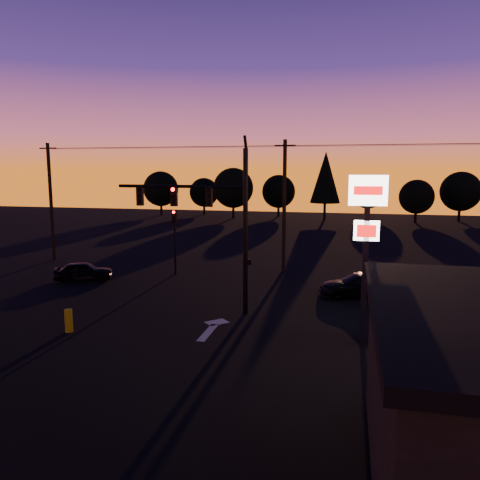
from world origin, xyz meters
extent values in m
plane|color=black|center=(0.00, 0.00, 0.00)|extent=(120.00, 120.00, 0.00)
cube|color=beige|center=(0.50, 1.00, 0.01)|extent=(0.35, 2.20, 0.01)
cube|color=beige|center=(0.50, 2.40, 0.01)|extent=(1.20, 1.20, 0.01)
cylinder|color=black|center=(1.50, 4.00, 4.00)|extent=(0.24, 0.24, 8.00)
cylinder|color=black|center=(1.50, 4.00, 8.20)|extent=(0.14, 0.52, 0.76)
cylinder|color=black|center=(-1.75, 4.00, 6.20)|extent=(6.50, 0.16, 0.16)
cube|color=black|center=(-0.30, 4.00, 5.70)|extent=(0.32, 0.22, 0.95)
sphere|color=black|center=(-0.30, 3.87, 6.05)|extent=(0.18, 0.18, 0.18)
sphere|color=black|center=(-0.30, 3.87, 5.75)|extent=(0.18, 0.18, 0.18)
sphere|color=black|center=(-0.30, 3.87, 5.45)|extent=(0.18, 0.18, 0.18)
cube|color=black|center=(-2.10, 4.00, 5.70)|extent=(0.32, 0.22, 0.95)
sphere|color=#FF0705|center=(-2.10, 3.87, 6.05)|extent=(0.18, 0.18, 0.18)
sphere|color=black|center=(-2.10, 3.87, 5.75)|extent=(0.18, 0.18, 0.18)
sphere|color=black|center=(-2.10, 3.87, 5.45)|extent=(0.18, 0.18, 0.18)
cube|color=black|center=(-3.90, 4.00, 5.70)|extent=(0.32, 0.22, 0.95)
sphere|color=black|center=(-3.90, 3.87, 6.05)|extent=(0.18, 0.18, 0.18)
sphere|color=black|center=(-3.90, 3.87, 5.75)|extent=(0.18, 0.18, 0.18)
sphere|color=black|center=(-3.90, 3.87, 5.45)|extent=(0.18, 0.18, 0.18)
cube|color=black|center=(1.68, 4.00, 2.60)|extent=(0.22, 0.18, 0.28)
cylinder|color=black|center=(-5.00, 11.50, 1.80)|extent=(0.14, 0.14, 3.60)
cube|color=black|center=(-5.00, 11.50, 3.90)|extent=(0.30, 0.20, 0.90)
sphere|color=#FF0705|center=(-5.00, 11.38, 4.22)|extent=(0.18, 0.18, 0.18)
sphere|color=black|center=(-5.00, 11.38, 3.94)|extent=(0.18, 0.18, 0.18)
sphere|color=black|center=(-5.00, 11.38, 3.66)|extent=(0.18, 0.18, 0.18)
cube|color=black|center=(7.00, 1.50, 3.20)|extent=(0.22, 0.22, 6.40)
cube|color=white|center=(7.00, 1.50, 6.20)|extent=(1.50, 0.25, 1.20)
cube|color=red|center=(7.00, 1.36, 6.20)|extent=(1.10, 0.02, 0.35)
cube|color=white|center=(7.00, 1.50, 4.60)|extent=(1.00, 0.22, 0.80)
cube|color=red|center=(7.00, 1.37, 4.60)|extent=(0.75, 0.02, 0.50)
cylinder|color=black|center=(-16.00, 14.00, 4.50)|extent=(0.26, 0.26, 9.00)
cube|color=black|center=(-16.00, 14.00, 8.60)|extent=(1.40, 0.10, 0.10)
cylinder|color=black|center=(2.00, 14.00, 4.50)|extent=(0.26, 0.26, 9.00)
cube|color=black|center=(2.00, 14.00, 8.60)|extent=(1.40, 0.10, 0.10)
cylinder|color=black|center=(-7.00, 13.40, 8.55)|extent=(18.00, 0.02, 0.02)
cylinder|color=black|center=(-7.00, 14.00, 8.60)|extent=(18.00, 0.02, 0.02)
cylinder|color=black|center=(-7.00, 14.60, 8.55)|extent=(18.00, 0.02, 0.02)
cylinder|color=black|center=(11.00, 13.40, 8.55)|extent=(18.00, 0.02, 0.02)
cylinder|color=black|center=(11.00, 14.00, 8.60)|extent=(18.00, 0.02, 0.02)
cylinder|color=black|center=(11.00, 14.60, 8.55)|extent=(18.00, 0.02, 0.02)
cube|color=black|center=(9.00, -3.48, 1.40)|extent=(2.20, 0.05, 1.60)
cylinder|color=#D7D70C|center=(-5.44, -0.28, 0.50)|extent=(0.33, 0.33, 1.00)
cylinder|color=black|center=(-22.00, 50.00, 0.81)|extent=(0.36, 0.36, 1.62)
sphere|color=black|center=(-22.00, 50.00, 4.06)|extent=(5.36, 5.36, 5.36)
cylinder|color=black|center=(-16.00, 53.00, 0.69)|extent=(0.36, 0.36, 1.38)
sphere|color=black|center=(-16.00, 53.00, 3.44)|extent=(4.54, 4.54, 4.54)
cylinder|color=black|center=(-10.00, 48.00, 0.88)|extent=(0.36, 0.36, 1.75)
sphere|color=black|center=(-10.00, 48.00, 4.38)|extent=(5.77, 5.78, 5.78)
cylinder|color=black|center=(-4.00, 52.00, 0.75)|extent=(0.36, 0.36, 1.50)
sphere|color=black|center=(-4.00, 52.00, 3.75)|extent=(4.95, 4.95, 4.95)
cylinder|color=black|center=(3.00, 49.00, 1.19)|extent=(0.36, 0.36, 2.38)
cone|color=black|center=(3.00, 49.00, 5.94)|extent=(4.18, 4.18, 7.12)
cylinder|color=black|center=(9.00, 54.00, 0.75)|extent=(0.36, 0.36, 1.50)
sphere|color=black|center=(9.00, 54.00, 3.75)|extent=(4.95, 4.95, 4.95)
cylinder|color=black|center=(15.00, 48.00, 0.69)|extent=(0.36, 0.36, 1.38)
sphere|color=black|center=(15.00, 48.00, 3.44)|extent=(4.54, 4.54, 4.54)
cylinder|color=black|center=(21.00, 51.00, 0.81)|extent=(0.36, 0.36, 1.62)
sphere|color=black|center=(21.00, 51.00, 4.06)|extent=(5.36, 5.36, 5.36)
imported|color=black|center=(-10.04, 8.43, 0.61)|extent=(3.84, 2.75, 1.22)
imported|color=black|center=(7.04, 8.46, 0.67)|extent=(4.90, 2.90, 1.33)
camera|label=1|loc=(6.27, -17.65, 7.02)|focal=35.00mm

